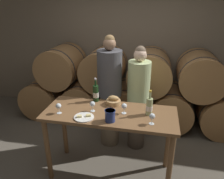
{
  "coord_description": "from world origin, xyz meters",
  "views": [
    {
      "loc": [
        0.51,
        -2.31,
        2.25
      ],
      "look_at": [
        0.0,
        0.13,
        1.19
      ],
      "focal_mm": 35.0,
      "sensor_mm": 36.0,
      "label": 1
    }
  ],
  "objects_px": {
    "wine_glass_far_left": "(59,106)",
    "wine_glass_right": "(152,117)",
    "tasting_table": "(110,122)",
    "wine_glass_left": "(92,104)",
    "wine_bottle_white": "(149,106)",
    "person_right": "(138,99)",
    "bread_basket": "(113,101)",
    "wine_glass_center": "(124,106)",
    "cheese_plate": "(84,117)",
    "person_left": "(110,93)",
    "blue_crock": "(110,115)",
    "wine_bottle_red": "(96,93)"
  },
  "relations": [
    {
      "from": "wine_glass_far_left",
      "to": "wine_glass_right",
      "type": "relative_size",
      "value": 1.0
    },
    {
      "from": "tasting_table",
      "to": "wine_glass_left",
      "type": "distance_m",
      "value": 0.32
    },
    {
      "from": "wine_bottle_white",
      "to": "wine_glass_right",
      "type": "distance_m",
      "value": 0.21
    },
    {
      "from": "person_right",
      "to": "bread_basket",
      "type": "relative_size",
      "value": 8.62
    },
    {
      "from": "person_right",
      "to": "wine_glass_center",
      "type": "xyz_separation_m",
      "value": [
        -0.11,
        -0.67,
        0.21
      ]
    },
    {
      "from": "tasting_table",
      "to": "cheese_plate",
      "type": "relative_size",
      "value": 6.93
    },
    {
      "from": "person_left",
      "to": "cheese_plate",
      "type": "relative_size",
      "value": 7.52
    },
    {
      "from": "wine_glass_right",
      "to": "wine_glass_center",
      "type": "bearing_deg",
      "value": 152.45
    },
    {
      "from": "person_right",
      "to": "wine_glass_center",
      "type": "height_order",
      "value": "person_right"
    },
    {
      "from": "blue_crock",
      "to": "wine_glass_right",
      "type": "distance_m",
      "value": 0.47
    },
    {
      "from": "person_left",
      "to": "wine_bottle_red",
      "type": "relative_size",
      "value": 5.36
    },
    {
      "from": "blue_crock",
      "to": "wine_glass_left",
      "type": "height_order",
      "value": "blue_crock"
    },
    {
      "from": "wine_bottle_white",
      "to": "blue_crock",
      "type": "relative_size",
      "value": 2.29
    },
    {
      "from": "cheese_plate",
      "to": "bread_basket",
      "type": "bearing_deg",
      "value": 56.79
    },
    {
      "from": "person_left",
      "to": "wine_glass_left",
      "type": "relative_size",
      "value": 13.39
    },
    {
      "from": "tasting_table",
      "to": "wine_glass_far_left",
      "type": "height_order",
      "value": "wine_glass_far_left"
    },
    {
      "from": "wine_bottle_red",
      "to": "wine_glass_right",
      "type": "relative_size",
      "value": 2.5
    },
    {
      "from": "tasting_table",
      "to": "cheese_plate",
      "type": "height_order",
      "value": "cheese_plate"
    },
    {
      "from": "wine_glass_far_left",
      "to": "blue_crock",
      "type": "bearing_deg",
      "value": -4.61
    },
    {
      "from": "wine_bottle_white",
      "to": "person_right",
      "type": "bearing_deg",
      "value": 106.18
    },
    {
      "from": "tasting_table",
      "to": "wine_glass_right",
      "type": "relative_size",
      "value": 12.34
    },
    {
      "from": "tasting_table",
      "to": "wine_bottle_white",
      "type": "height_order",
      "value": "wine_bottle_white"
    },
    {
      "from": "tasting_table",
      "to": "bread_basket",
      "type": "relative_size",
      "value": 8.6
    },
    {
      "from": "person_left",
      "to": "wine_glass_right",
      "type": "height_order",
      "value": "person_left"
    },
    {
      "from": "wine_glass_center",
      "to": "wine_glass_far_left",
      "type": "bearing_deg",
      "value": -168.42
    },
    {
      "from": "wine_bottle_white",
      "to": "wine_glass_far_left",
      "type": "distance_m",
      "value": 1.09
    },
    {
      "from": "wine_bottle_white",
      "to": "wine_glass_center",
      "type": "distance_m",
      "value": 0.3
    },
    {
      "from": "bread_basket",
      "to": "wine_glass_center",
      "type": "distance_m",
      "value": 0.28
    },
    {
      "from": "person_left",
      "to": "blue_crock",
      "type": "relative_size",
      "value": 12.76
    },
    {
      "from": "person_right",
      "to": "wine_glass_left",
      "type": "height_order",
      "value": "person_right"
    },
    {
      "from": "wine_glass_right",
      "to": "wine_bottle_red",
      "type": "bearing_deg",
      "value": 150.24
    },
    {
      "from": "wine_bottle_red",
      "to": "wine_glass_center",
      "type": "relative_size",
      "value": 2.5
    },
    {
      "from": "wine_glass_left",
      "to": "person_left",
      "type": "bearing_deg",
      "value": 84.74
    },
    {
      "from": "wine_bottle_white",
      "to": "bread_basket",
      "type": "bearing_deg",
      "value": 159.0
    },
    {
      "from": "blue_crock",
      "to": "cheese_plate",
      "type": "bearing_deg",
      "value": 178.4
    },
    {
      "from": "wine_bottle_white",
      "to": "bread_basket",
      "type": "distance_m",
      "value": 0.51
    },
    {
      "from": "wine_bottle_white",
      "to": "wine_glass_far_left",
      "type": "height_order",
      "value": "wine_bottle_white"
    },
    {
      "from": "wine_glass_center",
      "to": "wine_glass_left",
      "type": "bearing_deg",
      "value": -176.4
    },
    {
      "from": "wine_bottle_white",
      "to": "blue_crock",
      "type": "bearing_deg",
      "value": -150.32
    },
    {
      "from": "wine_glass_far_left",
      "to": "wine_glass_right",
      "type": "height_order",
      "value": "same"
    },
    {
      "from": "person_right",
      "to": "wine_glass_far_left",
      "type": "relative_size",
      "value": 12.36
    },
    {
      "from": "blue_crock",
      "to": "wine_glass_far_left",
      "type": "relative_size",
      "value": 1.05
    },
    {
      "from": "bread_basket",
      "to": "tasting_table",
      "type": "bearing_deg",
      "value": -90.27
    },
    {
      "from": "wine_bottle_red",
      "to": "wine_glass_far_left",
      "type": "distance_m",
      "value": 0.55
    },
    {
      "from": "person_right",
      "to": "wine_bottle_white",
      "type": "distance_m",
      "value": 0.7
    },
    {
      "from": "blue_crock",
      "to": "bread_basket",
      "type": "xyz_separation_m",
      "value": [
        -0.05,
        0.42,
        -0.03
      ]
    },
    {
      "from": "person_left",
      "to": "person_right",
      "type": "height_order",
      "value": "person_left"
    },
    {
      "from": "blue_crock",
      "to": "wine_glass_center",
      "type": "xyz_separation_m",
      "value": [
        0.13,
        0.21,
        0.02
      ]
    },
    {
      "from": "wine_bottle_white",
      "to": "wine_glass_center",
      "type": "bearing_deg",
      "value": -174.01
    },
    {
      "from": "wine_glass_center",
      "to": "tasting_table",
      "type": "bearing_deg",
      "value": -177.0
    }
  ]
}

